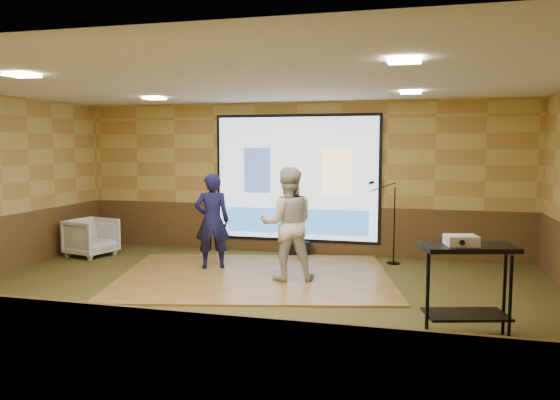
% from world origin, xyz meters
% --- Properties ---
extents(ground, '(9.00, 9.00, 0.00)m').
position_xyz_m(ground, '(0.00, 0.00, 0.00)').
color(ground, '#2D3919').
rests_on(ground, ground).
extents(room_shell, '(9.04, 7.04, 3.02)m').
position_xyz_m(room_shell, '(0.00, 0.00, 2.09)').
color(room_shell, tan).
rests_on(room_shell, ground).
extents(wainscot_back, '(9.00, 0.04, 0.95)m').
position_xyz_m(wainscot_back, '(0.00, 3.48, 0.47)').
color(wainscot_back, '#4E371A').
rests_on(wainscot_back, ground).
extents(wainscot_front, '(9.00, 0.04, 0.95)m').
position_xyz_m(wainscot_front, '(0.00, -3.48, 0.47)').
color(wainscot_front, '#4E371A').
rests_on(wainscot_front, ground).
extents(projector_screen, '(3.32, 0.06, 2.52)m').
position_xyz_m(projector_screen, '(0.00, 3.44, 1.47)').
color(projector_screen, black).
rests_on(projector_screen, room_shell).
extents(downlight_nw, '(0.32, 0.32, 0.02)m').
position_xyz_m(downlight_nw, '(-2.20, 1.80, 2.97)').
color(downlight_nw, '#FFEFBF').
rests_on(downlight_nw, room_shell).
extents(downlight_ne, '(0.32, 0.32, 0.02)m').
position_xyz_m(downlight_ne, '(2.20, 1.80, 2.97)').
color(downlight_ne, '#FFEFBF').
rests_on(downlight_ne, room_shell).
extents(downlight_sw, '(0.32, 0.32, 0.02)m').
position_xyz_m(downlight_sw, '(-2.20, -1.50, 2.97)').
color(downlight_sw, '#FFEFBF').
rests_on(downlight_sw, room_shell).
extents(downlight_se, '(0.32, 0.32, 0.02)m').
position_xyz_m(downlight_se, '(2.20, -1.50, 2.97)').
color(downlight_se, '#FFEFBF').
rests_on(downlight_se, room_shell).
extents(dance_floor, '(5.01, 4.23, 0.03)m').
position_xyz_m(dance_floor, '(-0.21, 1.32, 0.02)').
color(dance_floor, olive).
rests_on(dance_floor, ground).
extents(player_left, '(0.71, 0.60, 1.64)m').
position_xyz_m(player_left, '(-1.08, 1.66, 0.85)').
color(player_left, '#12123A').
rests_on(player_left, dance_floor).
extents(player_right, '(1.03, 0.91, 1.78)m').
position_xyz_m(player_right, '(0.37, 1.19, 0.92)').
color(player_right, beige).
rests_on(player_right, dance_floor).
extents(av_table, '(1.00, 0.53, 1.06)m').
position_xyz_m(av_table, '(2.91, -0.78, 0.76)').
color(av_table, black).
rests_on(av_table, ground).
extents(projector, '(0.39, 0.35, 0.11)m').
position_xyz_m(projector, '(2.83, -0.82, 1.11)').
color(projector, silver).
rests_on(projector, av_table).
extents(mic_stand, '(0.59, 0.24, 1.52)m').
position_xyz_m(mic_stand, '(1.88, 2.93, 0.49)').
color(mic_stand, black).
rests_on(mic_stand, ground).
extents(banquet_chair, '(0.98, 0.97, 0.74)m').
position_xyz_m(banquet_chair, '(-3.79, 2.15, 0.37)').
color(banquet_chair, gray).
rests_on(banquet_chair, ground).
extents(duffel_bag, '(0.50, 0.41, 0.26)m').
position_xyz_m(duffel_bag, '(0.09, 3.25, 0.13)').
color(duffel_bag, black).
rests_on(duffel_bag, ground).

